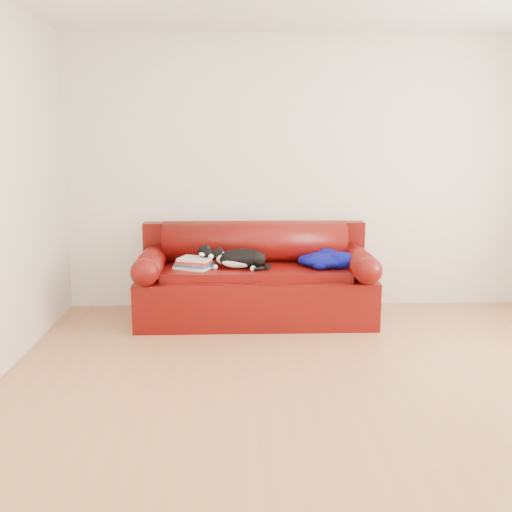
{
  "coord_description": "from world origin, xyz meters",
  "views": [
    {
      "loc": [
        -0.62,
        -3.8,
        1.59
      ],
      "look_at": [
        -0.45,
        1.35,
        0.62
      ],
      "focal_mm": 42.0,
      "sensor_mm": 36.0,
      "label": 1
    }
  ],
  "objects_px": {
    "sofa_base": "(255,294)",
    "cat": "(241,259)",
    "blanket": "(325,259)",
    "book_stack": "(195,263)"
  },
  "relations": [
    {
      "from": "sofa_base",
      "to": "cat",
      "type": "relative_size",
      "value": 3.59
    },
    {
      "from": "sofa_base",
      "to": "blanket",
      "type": "xyz_separation_m",
      "value": [
        0.62,
        -0.06,
        0.33
      ]
    },
    {
      "from": "cat",
      "to": "blanket",
      "type": "xyz_separation_m",
      "value": [
        0.76,
        0.04,
        -0.02
      ]
    },
    {
      "from": "sofa_base",
      "to": "cat",
      "type": "xyz_separation_m",
      "value": [
        -0.13,
        -0.1,
        0.35
      ]
    },
    {
      "from": "blanket",
      "to": "sofa_base",
      "type": "bearing_deg",
      "value": 174.39
    },
    {
      "from": "sofa_base",
      "to": "blanket",
      "type": "height_order",
      "value": "blanket"
    },
    {
      "from": "sofa_base",
      "to": "blanket",
      "type": "relative_size",
      "value": 4.18
    },
    {
      "from": "book_stack",
      "to": "blanket",
      "type": "height_order",
      "value": "blanket"
    },
    {
      "from": "cat",
      "to": "blanket",
      "type": "height_order",
      "value": "cat"
    },
    {
      "from": "blanket",
      "to": "cat",
      "type": "bearing_deg",
      "value": -177.16
    }
  ]
}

